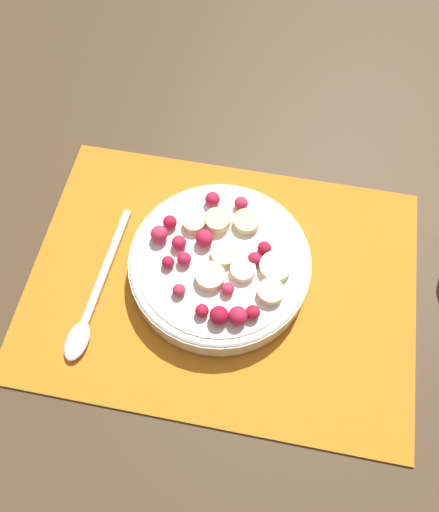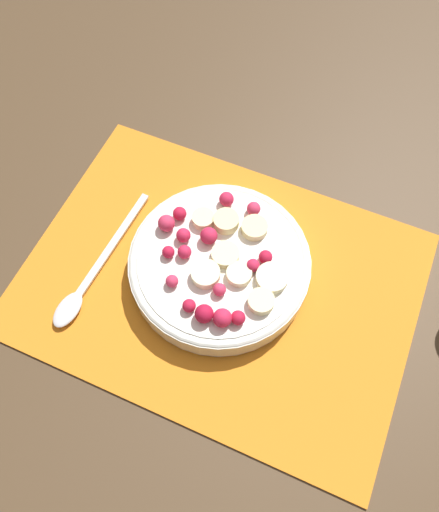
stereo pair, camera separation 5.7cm
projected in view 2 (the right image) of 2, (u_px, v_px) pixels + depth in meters
name	position (u px, v px, depth m)	size (l,w,h in m)	color
ground_plane	(220.00, 282.00, 0.60)	(3.00, 3.00, 0.00)	#4C3823
placemat	(220.00, 281.00, 0.60)	(0.46, 0.34, 0.01)	orange
fruit_bowl	(220.00, 263.00, 0.58)	(0.21, 0.21, 0.05)	silver
spoon	(86.00, 284.00, 0.59)	(0.03, 0.20, 0.01)	silver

